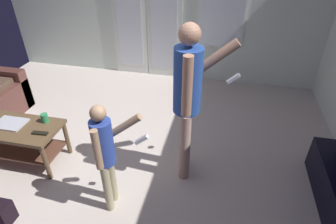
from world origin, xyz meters
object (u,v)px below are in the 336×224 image
(person_child, at_px, (105,151))
(laptop_closed, at_px, (10,123))
(coffee_table, at_px, (21,136))
(person_adult, at_px, (189,94))
(cup_near_edge, at_px, (45,118))
(tv_remote_black, at_px, (40,133))

(person_child, relative_size, laptop_closed, 3.43)
(coffee_table, relative_size, person_adult, 0.55)
(coffee_table, relative_size, laptop_closed, 2.76)
(person_adult, distance_m, person_child, 0.93)
(person_adult, bearing_deg, laptop_closed, -174.31)
(laptop_closed, bearing_deg, person_adult, 5.37)
(person_adult, bearing_deg, cup_near_edge, -177.59)
(person_adult, xyz_separation_m, laptop_closed, (-1.98, -0.20, -0.52))
(person_child, bearing_deg, cup_near_edge, 151.36)
(person_child, xyz_separation_m, tv_remote_black, (-0.92, 0.32, -0.20))
(person_child, height_order, tv_remote_black, person_child)
(person_child, height_order, laptop_closed, person_child)
(cup_near_edge, bearing_deg, laptop_closed, -160.40)
(coffee_table, xyz_separation_m, cup_near_edge, (0.26, 0.15, 0.19))
(coffee_table, bearing_deg, cup_near_edge, 30.65)
(person_adult, relative_size, person_child, 1.45)
(laptop_closed, distance_m, tv_remote_black, 0.45)
(coffee_table, height_order, cup_near_edge, cup_near_edge)
(coffee_table, distance_m, person_adult, 2.00)
(coffee_table, bearing_deg, person_child, -17.19)
(coffee_table, bearing_deg, tv_remote_black, -10.89)
(cup_near_edge, bearing_deg, tv_remote_black, -71.52)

